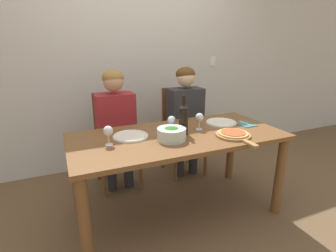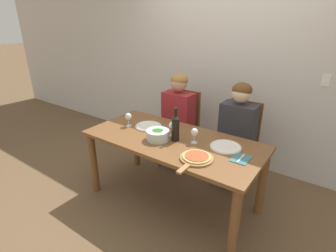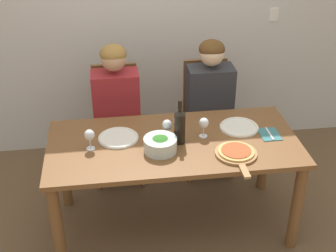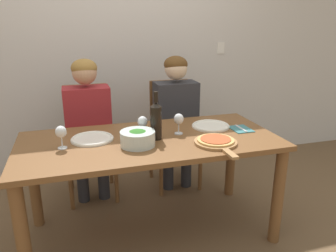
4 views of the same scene
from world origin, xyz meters
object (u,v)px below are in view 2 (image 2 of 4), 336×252
wine_bottle (175,127)px  fork_on_napkin (241,159)px  broccoli_bowl (158,135)px  pizza_on_board (196,158)px  wine_glass_left (128,117)px  wine_glass_right (195,133)px  person_woman (178,113)px  chair_left (182,126)px  wine_glass_centre (172,126)px  chair_right (239,141)px  dinner_plate_right (226,147)px  dinner_plate_left (148,126)px  person_man (237,127)px

wine_bottle → fork_on_napkin: bearing=1.1°
broccoli_bowl → fork_on_napkin: size_ratio=1.27×
pizza_on_board → wine_glass_left: 1.00m
wine_glass_right → person_woman: bearing=134.0°
chair_left → broccoli_bowl: size_ratio=4.35×
broccoli_bowl → wine_glass_centre: wine_glass_centre is taller
chair_right → wine_glass_left: 1.31m
person_woman → wine_glass_left: size_ratio=8.21×
chair_right → person_woman: size_ratio=0.80×
chair_right → dinner_plate_right: chair_right is taller
chair_right → fork_on_napkin: chair_right is taller
dinner_plate_left → wine_glass_left: wine_glass_left is taller
chair_right → fork_on_napkin: size_ratio=5.52×
dinner_plate_left → dinner_plate_right: bearing=1.9°
fork_on_napkin → pizza_on_board: bearing=-143.9°
pizza_on_board → wine_glass_centre: 0.52m
person_woman → dinner_plate_right: person_woman is taller
wine_glass_right → fork_on_napkin: size_ratio=0.84×
dinner_plate_right → pizza_on_board: 0.37m
person_woman → dinner_plate_left: 0.57m
wine_bottle → pizza_on_board: wine_bottle is taller
wine_bottle → broccoli_bowl: 0.19m
dinner_plate_right → wine_glass_left: (-1.09, -0.14, 0.10)m
person_man → wine_glass_centre: size_ratio=8.21×
dinner_plate_right → wine_glass_left: size_ratio=1.91×
dinner_plate_left → wine_glass_right: 0.62m
wine_glass_centre → fork_on_napkin: size_ratio=0.84×
dinner_plate_left → fork_on_napkin: dinner_plate_left is taller
chair_right → wine_glass_right: (-0.19, -0.74, 0.33)m
person_man → pizza_on_board: size_ratio=2.91×
person_man → fork_on_napkin: 0.72m
dinner_plate_left → pizza_on_board: 0.84m
wine_glass_right → dinner_plate_left: bearing=175.2°
chair_left → wine_glass_centre: size_ratio=6.58×
wine_glass_left → chair_left: bearing=75.6°
chair_left → person_man: person_man is taller
chair_left → dinner_plate_left: 0.72m
wine_glass_right → fork_on_napkin: wine_glass_right is taller
dinner_plate_right → wine_glass_right: (-0.29, -0.08, 0.10)m
person_man → dinner_plate_right: bearing=-79.4°
wine_bottle → wine_glass_centre: (-0.08, 0.06, -0.03)m
chair_left → wine_bottle: (0.42, -0.79, 0.36)m
broccoli_bowl → wine_glass_right: wine_glass_right is taller
person_woman → fork_on_napkin: 1.26m
dinner_plate_right → person_woman: bearing=148.7°
person_man → wine_glass_right: size_ratio=8.21×
chair_left → wine_glass_right: chair_left is taller
person_man → broccoli_bowl: person_man is taller
chair_right → dinner_plate_right: 0.70m
broccoli_bowl → wine_glass_left: (-0.47, 0.09, 0.05)m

